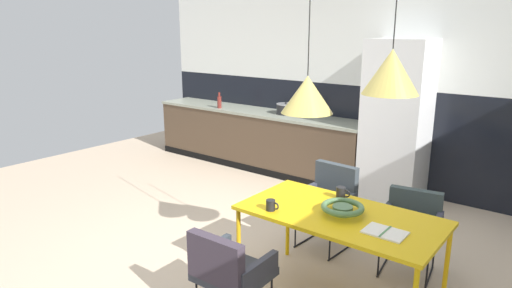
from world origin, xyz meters
The scene contains 18 objects.
ground_plane centered at (0.00, 0.00, 0.00)m, with size 9.60×9.60×0.00m, color #C9B195.
back_wall_splashback_dark centered at (0.00, 2.88, 0.68)m, with size 7.38×0.12×1.36m, color black.
back_wall_panel_upper centered at (0.00, 2.88, 2.04)m, with size 7.38×0.12×1.36m, color white.
kitchen_counter centered at (-1.72, 2.52, 0.45)m, with size 3.67×0.63×0.89m.
refrigerator_column centered at (0.48, 2.52, 1.00)m, with size 0.73×0.60×2.00m, color silver.
dining_table centered at (1.00, 0.10, 0.69)m, with size 1.52×0.80×0.74m.
armchair_near_window centered at (0.48, 0.88, 0.51)m, with size 0.52×0.50×0.82m.
armchair_by_stool centered at (0.55, -0.70, 0.48)m, with size 0.50×0.48×0.75m.
armchair_head_of_table centered at (1.29, 0.90, 0.47)m, with size 0.55×0.54×0.72m.
fruit_bowl centered at (1.02, 0.10, 0.79)m, with size 0.33×0.33×0.08m.
open_book centered at (1.41, -0.02, 0.75)m, with size 0.28×0.20×0.02m.
mug_short_terracotta centered at (0.86, 0.37, 0.79)m, with size 0.12×0.08×0.10m.
mug_wide_latte centered at (0.55, -0.18, 0.78)m, with size 0.11×0.07×0.09m.
cooking_pot centered at (-1.19, 2.56, 0.97)m, with size 0.28×0.28×0.18m.
bottle_wine_green centered at (-0.75, 2.69, 1.00)m, with size 0.06×0.06×0.25m.
bottle_vinegar_dark centered at (-2.31, 2.33, 0.99)m, with size 0.07×0.07×0.25m.
pendant_lamp_over_table_near centered at (0.70, 0.06, 1.63)m, with size 0.39×0.39×1.17m.
pendant_lamp_over_table_far centered at (1.31, 0.14, 1.83)m, with size 0.38×0.38×0.99m.
Camera 1 is at (2.45, -2.79, 2.11)m, focal length 31.27 mm.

